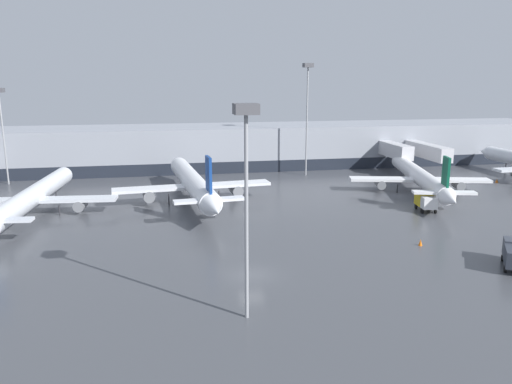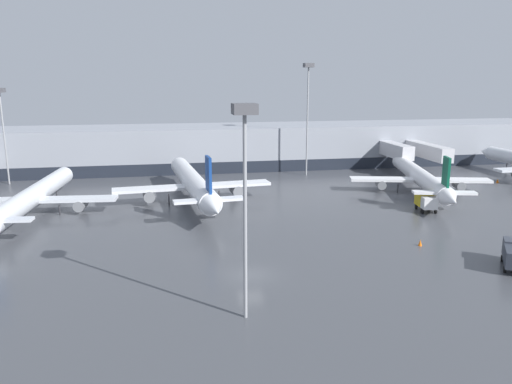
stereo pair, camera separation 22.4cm
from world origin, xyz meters
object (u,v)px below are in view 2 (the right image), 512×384
(apron_light_mast_0, at_px, (308,90))
(apron_light_mast_1, at_px, (245,151))
(parked_jet_2, at_px, (420,177))
(traffic_cone_0, at_px, (420,243))
(service_truck_0, at_px, (426,201))
(parked_jet_4, at_px, (33,196))
(parked_jet_0, at_px, (193,183))
(traffic_cone_1, at_px, (498,181))
(apron_light_mast_2, at_px, (1,108))

(apron_light_mast_0, distance_m, apron_light_mast_1, 62.30)
(parked_jet_2, distance_m, traffic_cone_0, 29.69)
(service_truck_0, xyz_separation_m, apron_light_mast_0, (-9.28, 30.24, 15.32))
(service_truck_0, bearing_deg, parked_jet_4, -89.75)
(parked_jet_2, xyz_separation_m, parked_jet_4, (-61.22, -3.21, 0.00))
(apron_light_mast_0, bearing_deg, apron_light_mast_1, -110.78)
(parked_jet_0, xyz_separation_m, apron_light_mast_1, (1.60, -39.99, 10.62))
(service_truck_0, relative_size, traffic_cone_0, 5.88)
(apron_light_mast_0, bearing_deg, service_truck_0, -72.94)
(parked_jet_0, height_order, apron_light_mast_0, apron_light_mast_0)
(traffic_cone_1, bearing_deg, apron_light_mast_1, -141.15)
(parked_jet_2, xyz_separation_m, apron_light_mast_1, (-36.77, -39.89, 11.02))
(parked_jet_2, distance_m, traffic_cone_1, 18.91)
(apron_light_mast_0, relative_size, apron_light_mast_2, 1.26)
(parked_jet_0, distance_m, apron_light_mast_0, 32.90)
(apron_light_mast_1, bearing_deg, parked_jet_2, 47.33)
(parked_jet_0, relative_size, apron_light_mast_0, 1.78)
(parked_jet_0, xyz_separation_m, parked_jet_4, (-22.84, -3.31, -0.39))
(parked_jet_4, bearing_deg, traffic_cone_1, -79.24)
(traffic_cone_1, bearing_deg, apron_light_mast_0, 157.18)
(traffic_cone_0, height_order, apron_light_mast_1, apron_light_mast_1)
(parked_jet_4, bearing_deg, traffic_cone_0, -110.58)
(parked_jet_4, distance_m, traffic_cone_1, 79.86)
(apron_light_mast_0, bearing_deg, traffic_cone_0, -89.04)
(apron_light_mast_0, relative_size, apron_light_mast_1, 1.27)
(parked_jet_2, relative_size, parked_jet_4, 0.99)
(parked_jet_2, bearing_deg, apron_light_mast_0, 53.06)
(parked_jet_2, height_order, traffic_cone_1, parked_jet_2)
(parked_jet_0, relative_size, parked_jet_4, 1.02)
(parked_jet_0, bearing_deg, service_truck_0, -115.42)
(traffic_cone_0, relative_size, traffic_cone_1, 1.07)
(traffic_cone_0, bearing_deg, parked_jet_4, 154.15)
(traffic_cone_1, height_order, apron_light_mast_2, apron_light_mast_2)
(parked_jet_0, relative_size, apron_light_mast_2, 2.24)
(traffic_cone_0, relative_size, apron_light_mast_1, 0.04)
(parked_jet_0, relative_size, traffic_cone_0, 52.20)
(parked_jet_2, distance_m, apron_light_mast_1, 55.36)
(parked_jet_4, relative_size, service_truck_0, 8.71)
(service_truck_0, distance_m, apron_light_mast_1, 43.71)
(parked_jet_0, relative_size, apron_light_mast_1, 2.27)
(traffic_cone_0, relative_size, apron_light_mast_0, 0.03)
(parked_jet_2, height_order, service_truck_0, parked_jet_2)
(parked_jet_4, xyz_separation_m, traffic_cone_1, (79.46, 7.64, -2.26))
(parked_jet_2, height_order, traffic_cone_0, parked_jet_2)
(service_truck_0, xyz_separation_m, apron_light_mast_2, (-65.40, 31.88, 12.26))
(parked_jet_4, distance_m, apron_light_mast_1, 45.43)
(traffic_cone_0, bearing_deg, service_truck_0, 58.92)
(traffic_cone_0, height_order, apron_light_mast_2, apron_light_mast_2)
(apron_light_mast_1, distance_m, apron_light_mast_2, 68.83)
(service_truck_0, height_order, apron_light_mast_0, apron_light_mast_0)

